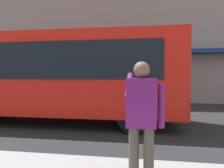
# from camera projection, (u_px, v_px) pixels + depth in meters

# --- Properties ---
(ground_plane) EXTENTS (60.00, 60.00, 0.00)m
(ground_plane) POSITION_uv_depth(u_px,v_px,m) (124.00, 125.00, 7.73)
(ground_plane) COLOR #232326
(building_facade_far) EXTENTS (28.00, 1.55, 12.00)m
(building_facade_far) POSITION_uv_depth(u_px,v_px,m) (137.00, 5.00, 14.18)
(building_facade_far) COLOR gray
(building_facade_far) RESTS_ON ground_plane
(red_bus) EXTENTS (9.05, 2.54, 3.08)m
(red_bus) POSITION_uv_depth(u_px,v_px,m) (50.00, 74.00, 8.05)
(red_bus) COLOR red
(red_bus) RESTS_ON ground_plane
(pedestrian_photographer) EXTENTS (0.53, 0.52, 1.70)m
(pedestrian_photographer) POSITION_uv_depth(u_px,v_px,m) (142.00, 114.00, 3.09)
(pedestrian_photographer) COLOR #4C4238
(pedestrian_photographer) RESTS_ON sidewalk_curb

